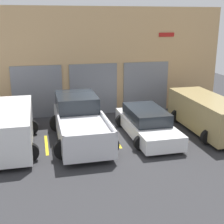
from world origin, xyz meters
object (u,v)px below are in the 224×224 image
Objects in this scene: pickup_truck at (80,121)px; van_right at (207,113)px; sedan_white at (146,123)px; sedan_side at (8,127)px.

pickup_truck is 5.96m from van_right.
sedan_white is 2.99m from van_right.
van_right is (5.95, -0.31, 0.04)m from pickup_truck.
sedan_side is (-5.95, -0.03, 0.30)m from sedan_white.
sedan_side is at bearing -179.72° from sedan_white.
sedan_side reaches higher than van_right.
sedan_white is 1.02× the size of sedan_side.
sedan_side reaches higher than sedan_white.
sedan_white is at bearing 179.45° from van_right.
pickup_truck is 1.10× the size of sedan_side.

